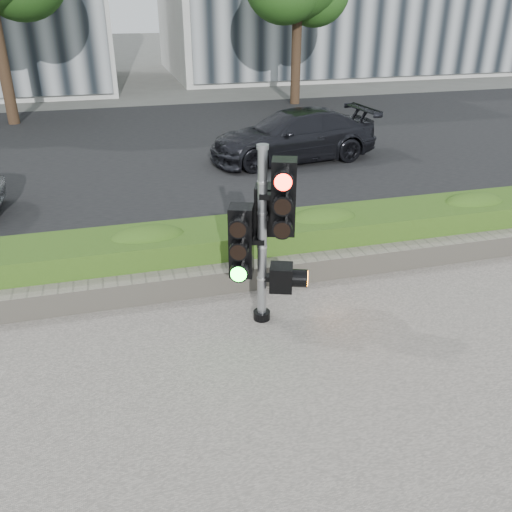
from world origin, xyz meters
name	(u,v)px	position (x,y,z in m)	size (l,w,h in m)	color
ground	(280,368)	(0.00, 0.00, 0.00)	(120.00, 120.00, 0.00)	#51514C
road	(170,149)	(0.00, 10.00, 0.01)	(60.00, 13.00, 0.02)	black
curb	(222,249)	(0.00, 3.15, 0.06)	(60.00, 0.25, 0.12)	gray
stone_wall	(240,276)	(0.00, 1.90, 0.20)	(12.00, 0.32, 0.34)	gray
hedge	(230,247)	(0.00, 2.55, 0.37)	(12.00, 1.00, 0.68)	#5C902C
traffic_signal	(265,228)	(0.11, 1.03, 1.29)	(0.85, 0.70, 2.28)	black
car_dark	(293,136)	(2.88, 8.06, 0.63)	(1.72, 4.24, 1.23)	black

